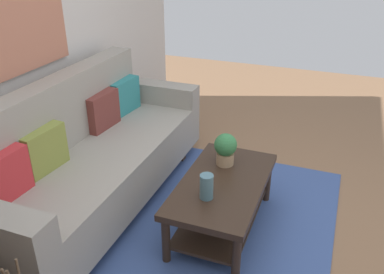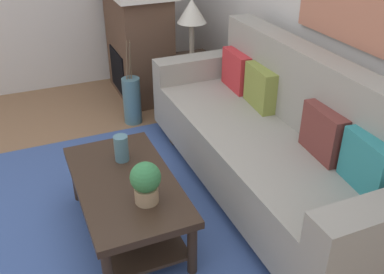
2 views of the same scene
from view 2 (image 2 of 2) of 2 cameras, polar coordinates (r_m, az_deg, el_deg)
ground_plane at (r=3.11m, az=-14.78°, el=-12.14°), size 9.19×9.19×0.00m
wall_back at (r=3.24m, az=19.45°, el=16.15°), size 5.19×0.10×2.70m
area_rug at (r=3.17m, az=-5.80°, el=-10.00°), size 2.54×2.02×0.01m
couch at (r=3.20m, az=10.28°, el=-0.59°), size 2.44×0.84×1.08m
throw_pillow_crimson at (r=3.75m, az=5.91°, el=8.65°), size 0.37×0.14×0.32m
throw_pillow_olive at (r=3.44m, az=8.98°, el=6.42°), size 0.37×0.15×0.32m
throw_pillow_maroon at (r=2.89m, az=16.89°, el=0.54°), size 0.37×0.15×0.32m
throw_pillow_teal at (r=2.65m, az=21.99°, el=-3.28°), size 0.37×0.16×0.32m
coffee_table at (r=2.85m, az=-8.55°, el=-7.51°), size 1.10×0.60×0.43m
tabletop_vase at (r=2.94m, az=-9.22°, el=-1.47°), size 0.10×0.10×0.18m
potted_plant_tabletop at (r=2.52m, az=-6.07°, el=-5.82°), size 0.18×0.18×0.26m
side_table at (r=4.48m, az=-0.03°, el=6.94°), size 0.44×0.44×0.56m
table_lamp at (r=4.25m, az=-0.03°, el=15.83°), size 0.28×0.28×0.57m
fireplace at (r=4.79m, az=-7.00°, el=12.17°), size 1.02×0.58×1.16m
floor_vase at (r=4.28m, az=-7.85°, el=4.73°), size 0.17×0.17×0.46m
floor_vase_branch_a at (r=4.10m, az=-8.17°, el=9.81°), size 0.05×0.03×0.36m
floor_vase_branch_b at (r=4.13m, az=-8.05°, el=9.97°), size 0.05×0.03×0.36m
floor_vase_branch_c at (r=4.12m, az=-8.52°, el=9.90°), size 0.05×0.05×0.36m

